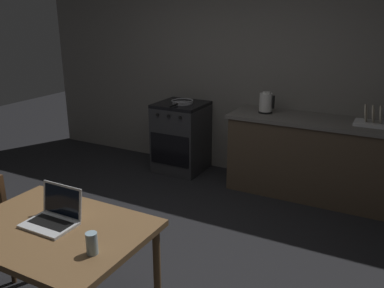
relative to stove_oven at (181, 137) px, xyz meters
name	(u,v)px	position (x,y,z in m)	size (l,w,h in m)	color
ground_plane	(129,258)	(0.61, -2.00, -0.45)	(12.00, 12.00, 0.00)	black
back_wall	(261,65)	(0.91, 0.35, 0.94)	(6.40, 0.10, 2.77)	slate
kitchen_counter	(326,160)	(1.83, 0.00, 0.00)	(2.16, 0.64, 0.90)	#4C3D2D
stove_oven	(181,137)	(0.00, 0.00, 0.00)	(0.60, 0.62, 0.90)	#2D2D30
dining_table	(55,239)	(0.70, -2.84, 0.21)	(1.15, 0.84, 0.74)	brown
laptop	(53,217)	(0.66, -2.80, 0.34)	(0.32, 0.26, 0.23)	silver
electric_kettle	(266,103)	(1.11, 0.00, 0.56)	(0.18, 0.15, 0.24)	black
frying_pan	(182,102)	(0.03, -0.03, 0.47)	(0.28, 0.45, 0.05)	gray
drinking_glass	(92,243)	(1.10, -2.95, 0.35)	(0.07, 0.07, 0.13)	#99B7C6
dish_rack	(372,121)	(2.24, 0.00, 0.50)	(0.34, 0.26, 0.21)	silver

